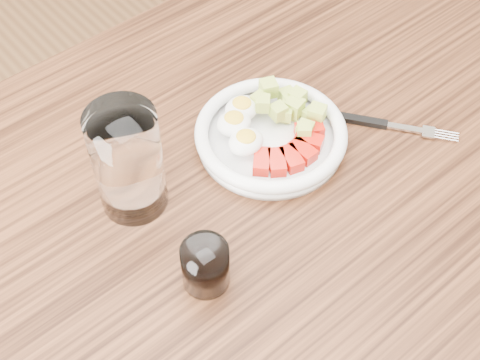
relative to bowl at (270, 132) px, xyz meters
name	(u,v)px	position (x,y,z in m)	size (l,w,h in m)	color
dining_table	(249,232)	(-0.09, -0.06, -0.12)	(1.50, 0.90, 0.77)	brown
bowl	(270,132)	(0.00, 0.00, 0.00)	(0.23, 0.23, 0.06)	white
fork	(373,123)	(0.15, -0.08, -0.02)	(0.14, 0.18, 0.01)	black
water_glass	(128,162)	(-0.22, 0.04, 0.06)	(0.10, 0.10, 0.17)	white
coffee_glass	(205,266)	(-0.23, -0.13, 0.01)	(0.06, 0.06, 0.07)	white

